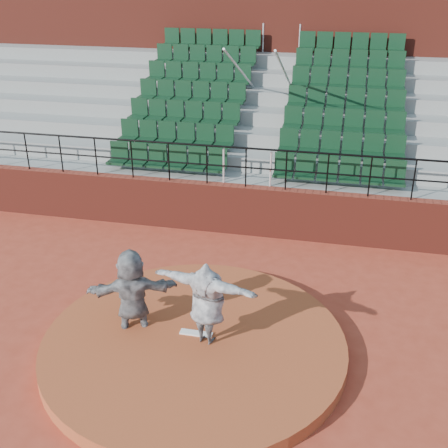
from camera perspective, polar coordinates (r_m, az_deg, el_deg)
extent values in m
plane|color=#A03924|center=(10.53, -3.03, -12.66)|extent=(90.00, 90.00, 0.00)
cylinder|color=#A14624|center=(10.45, -3.05, -12.11)|extent=(5.50, 5.50, 0.25)
cube|color=white|center=(10.49, -2.85, -11.02)|extent=(0.60, 0.15, 0.03)
cube|color=maroon|center=(14.41, 2.16, 1.44)|extent=(24.00, 0.30, 1.30)
cylinder|color=black|center=(13.83, 2.27, 7.71)|extent=(24.00, 0.05, 0.05)
cylinder|color=black|center=(13.99, 2.24, 5.76)|extent=(24.00, 0.04, 0.04)
cylinder|color=black|center=(16.11, -19.40, 6.98)|extent=(0.04, 0.04, 1.00)
cylinder|color=black|center=(15.62, -16.24, 6.86)|extent=(0.04, 0.04, 1.00)
cylinder|color=black|center=(15.18, -12.88, 6.71)|extent=(0.04, 0.04, 1.00)
cylinder|color=black|center=(14.79, -9.34, 6.53)|extent=(0.04, 0.04, 1.00)
cylinder|color=black|center=(14.46, -5.63, 6.31)|extent=(0.04, 0.04, 1.00)
cylinder|color=black|center=(14.19, -1.76, 6.05)|extent=(0.04, 0.04, 1.00)
cylinder|color=black|center=(13.99, 2.24, 5.76)|extent=(0.04, 0.04, 1.00)
cylinder|color=black|center=(13.86, 6.32, 5.42)|extent=(0.04, 0.04, 1.00)
cylinder|color=black|center=(13.80, 10.46, 5.06)|extent=(0.04, 0.04, 1.00)
cylinder|color=black|center=(13.81, 14.61, 4.67)|extent=(0.04, 0.04, 1.00)
cylinder|color=black|center=(13.89, 18.73, 4.26)|extent=(0.04, 0.04, 1.00)
cube|color=gray|center=(14.93, 2.57, 2.31)|extent=(24.00, 0.85, 1.30)
cube|color=black|center=(15.10, -5.84, 6.57)|extent=(3.30, 0.48, 0.72)
cube|color=black|center=(14.39, 11.54, 5.23)|extent=(3.30, 0.48, 0.72)
cube|color=gray|center=(15.63, 3.14, 4.17)|extent=(24.00, 0.85, 1.70)
cube|color=black|center=(15.75, -4.94, 8.92)|extent=(3.30, 0.48, 0.72)
cube|color=black|center=(15.07, 11.79, 7.73)|extent=(3.30, 0.48, 0.72)
cube|color=gray|center=(16.35, 3.66, 5.87)|extent=(24.00, 0.85, 2.10)
cube|color=black|center=(16.43, -4.11, 11.09)|extent=(3.30, 0.48, 0.72)
cube|color=black|center=(15.78, 12.02, 10.01)|extent=(3.30, 0.48, 0.72)
cube|color=gray|center=(17.09, 4.14, 7.42)|extent=(24.00, 0.85, 2.50)
cube|color=black|center=(17.14, -3.34, 13.07)|extent=(3.30, 0.48, 0.72)
cube|color=black|center=(16.51, 12.23, 12.09)|extent=(3.30, 0.48, 0.72)
cube|color=gray|center=(17.83, 4.58, 8.84)|extent=(24.00, 0.85, 2.90)
cube|color=black|center=(17.86, -2.61, 14.89)|extent=(3.30, 0.48, 0.72)
cube|color=black|center=(17.26, 12.43, 13.99)|extent=(3.30, 0.48, 0.72)
cube|color=gray|center=(18.59, 4.99, 10.15)|extent=(24.00, 0.85, 3.30)
cube|color=black|center=(18.61, -1.93, 16.57)|extent=(3.30, 0.48, 0.72)
cube|color=black|center=(18.03, 12.61, 15.73)|extent=(3.30, 0.48, 0.72)
cube|color=gray|center=(19.36, 5.37, 11.35)|extent=(24.00, 0.85, 3.70)
cube|color=black|center=(19.37, -1.30, 18.12)|extent=(3.30, 0.48, 0.72)
cube|color=black|center=(18.82, 12.79, 17.33)|extent=(3.30, 0.48, 0.72)
cylinder|color=silver|center=(16.65, 2.27, 14.63)|extent=(0.06, 5.97, 2.46)
cylinder|color=silver|center=(16.48, 6.50, 14.38)|extent=(0.06, 5.97, 2.46)
cube|color=maroon|center=(20.92, 6.31, 17.10)|extent=(24.00, 3.00, 7.10)
imported|color=black|center=(9.89, -1.75, -8.00)|extent=(2.02, 0.96, 1.59)
imported|color=black|center=(10.49, -9.29, -7.13)|extent=(1.76, 1.10, 1.81)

